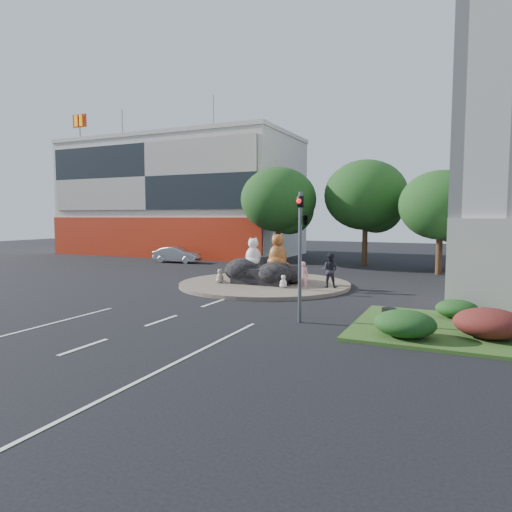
{
  "coord_description": "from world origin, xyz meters",
  "views": [
    {
      "loc": [
        10.75,
        -14.38,
        4.07
      ],
      "look_at": [
        0.69,
        7.32,
        2.0
      ],
      "focal_mm": 32.0,
      "sensor_mm": 36.0,
      "label": 1
    }
  ],
  "objects": [
    {
      "name": "kitten_calico",
      "position": [
        -2.31,
        8.76,
        0.62
      ],
      "size": [
        0.57,
        0.51,
        0.85
      ],
      "primitive_type": null,
      "rotation": [
        0.0,
        0.0,
        -0.14
      ],
      "color": "white",
      "rests_on": "roundabout_island"
    },
    {
      "name": "tree_right",
      "position": [
        9.07,
        20.06,
        4.63
      ],
      "size": [
        5.7,
        5.7,
        7.3
      ],
      "color": "#382314",
      "rests_on": "ground"
    },
    {
      "name": "ground",
      "position": [
        0.0,
        0.0,
        0.0
      ],
      "size": [
        120.0,
        120.0,
        0.0
      ],
      "primitive_type": "plane",
      "color": "black",
      "rests_on": "ground"
    },
    {
      "name": "hedge_back_green",
      "position": [
        10.5,
        4.8,
        0.48
      ],
      "size": [
        1.6,
        1.28,
        0.72
      ],
      "primitive_type": "ellipsoid",
      "color": "#133D16",
      "rests_on": "grass_verge"
    },
    {
      "name": "traffic_light",
      "position": [
        5.1,
        2.0,
        3.62
      ],
      "size": [
        0.44,
        1.24,
        5.0
      ],
      "color": "#595B60",
      "rests_on": "ground"
    },
    {
      "name": "cat_white",
      "position": [
        -0.7,
        9.91,
        1.99
      ],
      "size": [
        1.1,
        0.97,
        1.78
      ],
      "primitive_type": null,
      "rotation": [
        0.0,
        0.0,
        0.04
      ],
      "color": "white",
      "rests_on": "rock_plinth"
    },
    {
      "name": "tree_left",
      "position": [
        -3.93,
        22.06,
        5.25
      ],
      "size": [
        6.46,
        6.46,
        8.27
      ],
      "color": "#382314",
      "rests_on": "ground"
    },
    {
      "name": "hedge_near_green",
      "position": [
        9.0,
        1.0,
        0.57
      ],
      "size": [
        2.0,
        1.6,
        0.9
      ],
      "primitive_type": "ellipsoid",
      "color": "#133D16",
      "rests_on": "grass_verge"
    },
    {
      "name": "grass_verge",
      "position": [
        12.0,
        3.0,
        0.06
      ],
      "size": [
        10.0,
        6.0,
        0.12
      ],
      "primitive_type": "cube",
      "color": "#2B4617",
      "rests_on": "ground"
    },
    {
      "name": "shophouse_block",
      "position": [
        -18.0,
        27.91,
        6.18
      ],
      "size": [
        25.2,
        12.3,
        17.4
      ],
      "color": "silver",
      "rests_on": "ground"
    },
    {
      "name": "parked_car",
      "position": [
        -12.57,
        19.22,
        0.69
      ],
      "size": [
        4.32,
        1.91,
        1.38
      ],
      "primitive_type": "imported",
      "rotation": [
        0.0,
        0.0,
        1.68
      ],
      "color": "#A7A9AE",
      "rests_on": "ground"
    },
    {
      "name": "cat_tabby",
      "position": [
        0.8,
        10.06,
        2.13
      ],
      "size": [
        1.38,
        1.24,
        2.05
      ],
      "primitive_type": null,
      "rotation": [
        0.0,
        0.0,
        0.15
      ],
      "color": "gold",
      "rests_on": "rock_plinth"
    },
    {
      "name": "tree_mid",
      "position": [
        3.07,
        24.06,
        5.56
      ],
      "size": [
        6.84,
        6.84,
        8.76
      ],
      "color": "#382314",
      "rests_on": "ground"
    },
    {
      "name": "hedge_red",
      "position": [
        11.5,
        2.0,
        0.61
      ],
      "size": [
        2.2,
        1.76,
        0.99
      ],
      "primitive_type": "ellipsoid",
      "color": "#481314",
      "rests_on": "grass_verge"
    },
    {
      "name": "litter_bin",
      "position": [
        8.28,
        2.42,
        0.44
      ],
      "size": [
        0.66,
        0.66,
        0.64
      ],
      "primitive_type": "cylinder",
      "rotation": [
        0.0,
        0.0,
        0.31
      ],
      "color": "black",
      "rests_on": "grass_verge"
    },
    {
      "name": "pedestrian_pink",
      "position": [
        2.95,
        8.37,
        0.95
      ],
      "size": [
        0.62,
        0.48,
        1.51
      ],
      "primitive_type": "imported",
      "rotation": [
        0.0,
        0.0,
        3.37
      ],
      "color": "pink",
      "rests_on": "roundabout_island"
    },
    {
      "name": "roundabout_island",
      "position": [
        0.0,
        10.0,
        0.1
      ],
      "size": [
        10.0,
        10.0,
        0.2
      ],
      "primitive_type": "cylinder",
      "color": "brown",
      "rests_on": "ground"
    },
    {
      "name": "pedestrian_dark",
      "position": [
        4.0,
        9.76,
        1.15
      ],
      "size": [
        0.93,
        0.73,
        1.9
      ],
      "primitive_type": "imported",
      "rotation": [
        0.0,
        0.0,
        3.15
      ],
      "color": "black",
      "rests_on": "roundabout_island"
    },
    {
      "name": "rock_plinth",
      "position": [
        0.0,
        10.0,
        0.65
      ],
      "size": [
        3.2,
        2.6,
        0.9
      ],
      "primitive_type": null,
      "color": "black",
      "rests_on": "roundabout_island"
    },
    {
      "name": "kitten_white",
      "position": [
        1.74,
        8.59,
        0.57
      ],
      "size": [
        0.56,
        0.53,
        0.73
      ],
      "primitive_type": null,
      "rotation": [
        0.0,
        0.0,
        0.45
      ],
      "color": "beige",
      "rests_on": "roundabout_island"
    }
  ]
}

